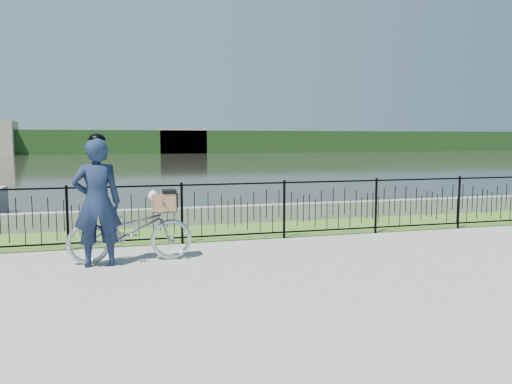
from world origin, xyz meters
name	(u,v)px	position (x,y,z in m)	size (l,w,h in m)	color
ground	(257,260)	(0.00, 0.00, 0.00)	(120.00, 120.00, 0.00)	gray
grass_strip	(224,231)	(0.00, 2.60, 0.00)	(60.00, 2.00, 0.01)	#426B21
water	(147,163)	(0.00, 33.00, 0.00)	(120.00, 120.00, 0.00)	black
quay_wall	(215,215)	(0.00, 3.60, 0.20)	(60.00, 0.30, 0.40)	gray
fence	(235,211)	(0.00, 1.60, 0.58)	(14.00, 0.06, 1.15)	black
far_treeline	(135,142)	(0.00, 60.00, 1.50)	(120.00, 6.00, 3.00)	#1F4119
far_building_right	(182,141)	(6.00, 58.50, 1.60)	(6.00, 3.00, 3.20)	#A79B86
bicycle_rig	(131,229)	(-1.95, 0.47, 0.52)	(1.94, 0.68, 1.16)	#A8AEB4
cyclist	(97,202)	(-2.44, 0.32, 1.00)	(0.74, 0.51, 2.04)	#15203A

